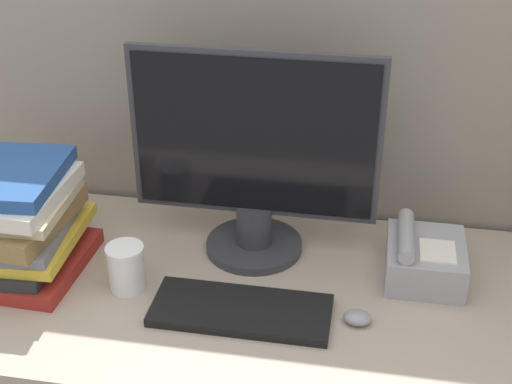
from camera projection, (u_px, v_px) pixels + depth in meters
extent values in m
cube|color=gray|center=(289.00, 185.00, 1.87)|extent=(1.98, 0.04, 1.61)
cylinder|color=#333338|center=(254.00, 245.00, 1.71)|extent=(0.23, 0.23, 0.02)
cylinder|color=#333338|center=(254.00, 225.00, 1.68)|extent=(0.08, 0.08, 0.09)
cube|color=#333338|center=(254.00, 135.00, 1.57)|extent=(0.56, 0.02, 0.39)
cube|color=black|center=(254.00, 137.00, 1.56)|extent=(0.54, 0.01, 0.36)
cube|color=black|center=(241.00, 310.00, 1.49)|extent=(0.38, 0.15, 0.02)
ellipsoid|color=gray|center=(357.00, 318.00, 1.47)|extent=(0.06, 0.05, 0.03)
cylinder|color=white|center=(127.00, 269.00, 1.55)|extent=(0.08, 0.08, 0.10)
cylinder|color=white|center=(124.00, 249.00, 1.53)|extent=(0.08, 0.08, 0.01)
cube|color=maroon|center=(32.00, 262.00, 1.63)|extent=(0.24, 0.29, 0.03)
cube|color=#262628|center=(20.00, 250.00, 1.62)|extent=(0.20, 0.28, 0.03)
cube|color=gold|center=(28.00, 236.00, 1.62)|extent=(0.24, 0.30, 0.03)
cube|color=slate|center=(27.00, 227.00, 1.60)|extent=(0.21, 0.30, 0.03)
cube|color=olive|center=(20.00, 217.00, 1.58)|extent=(0.21, 0.30, 0.04)
cube|color=#C6B78C|center=(18.00, 203.00, 1.56)|extent=(0.23, 0.25, 0.02)
cube|color=silver|center=(17.00, 192.00, 1.55)|extent=(0.20, 0.27, 0.03)
cube|color=#264C8C|center=(16.00, 176.00, 1.54)|extent=(0.20, 0.28, 0.03)
cube|color=#99999E|center=(425.00, 260.00, 1.59)|extent=(0.17, 0.20, 0.08)
cube|color=white|center=(438.00, 251.00, 1.55)|extent=(0.08, 0.09, 0.00)
cylinder|color=#99999E|center=(406.00, 236.00, 1.57)|extent=(0.04, 0.18, 0.04)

